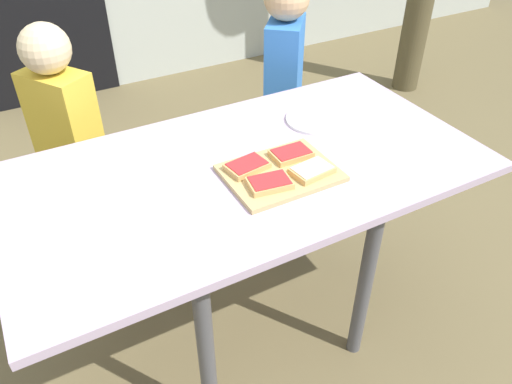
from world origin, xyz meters
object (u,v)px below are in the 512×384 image
object	(u,v)px
pizza_slice_far_left	(247,166)
pizza_slice_near_right	(312,170)
plate_white_right	(316,119)
child_right	(284,81)
child_left	(69,140)
pizza_slice_near_left	(270,183)
dining_table	(247,188)
cutting_board	(280,173)
pizza_slice_far_right	(291,154)

from	to	relation	value
pizza_slice_far_left	pizza_slice_near_right	bearing A→B (deg)	-35.14
plate_white_right	child_right	size ratio (longest dim) A/B	0.19
pizza_slice_near_right	child_right	xyz separation A→B (m)	(0.38, 0.77, -0.12)
pizza_slice_near_right	child_left	bearing A→B (deg)	125.03
child_left	plate_white_right	bearing A→B (deg)	-34.42
pizza_slice_near_left	child_right	distance (m)	0.93
dining_table	child_left	xyz separation A→B (m)	(-0.42, 0.65, -0.05)
child_left	pizza_slice_near_left	bearing A→B (deg)	-62.11
cutting_board	pizza_slice_far_left	bearing A→B (deg)	145.36
pizza_slice_far_left	pizza_slice_near_right	size ratio (longest dim) A/B	1.01
pizza_slice_far_left	plate_white_right	xyz separation A→B (m)	(0.36, 0.16, -0.02)
pizza_slice_near_left	pizza_slice_far_left	size ratio (longest dim) A/B	1.00
pizza_slice_far_left	plate_white_right	size ratio (longest dim) A/B	0.62
dining_table	child_left	bearing A→B (deg)	122.68
dining_table	plate_white_right	size ratio (longest dim) A/B	6.91
dining_table	child_right	world-z (taller)	child_right
cutting_board	child_right	xyz separation A→B (m)	(0.45, 0.72, -0.10)
pizza_slice_far_left	child_right	xyz separation A→B (m)	(0.53, 0.66, -0.12)
plate_white_right	child_right	xyz separation A→B (m)	(0.17, 0.50, -0.10)
pizza_slice_far_right	plate_white_right	xyz separation A→B (m)	(0.21, 0.17, -0.02)
pizza_slice_far_left	child_right	bearing A→B (deg)	51.29
plate_white_right	child_left	bearing A→B (deg)	145.58
pizza_slice_far_left	child_left	xyz separation A→B (m)	(-0.40, 0.68, -0.16)
pizza_slice_near_left	pizza_slice_far_left	distance (m)	0.11
child_right	pizza_slice_far_right	bearing A→B (deg)	-119.78
dining_table	cutting_board	world-z (taller)	cutting_board
plate_white_right	child_right	world-z (taller)	child_right
pizza_slice_near_left	pizza_slice_near_right	size ratio (longest dim) A/B	1.01
pizza_slice_far_right	child_left	world-z (taller)	child_left
pizza_slice_near_right	dining_table	bearing A→B (deg)	134.20
dining_table	pizza_slice_near_right	xyz separation A→B (m)	(0.14, -0.14, 0.11)
dining_table	pizza_slice_far_left	size ratio (longest dim) A/B	11.09
dining_table	cutting_board	distance (m)	0.14
pizza_slice_near_left	pizza_slice_near_right	bearing A→B (deg)	-1.99
pizza_slice_near_left	child_right	bearing A→B (deg)	56.14
dining_table	child_left	size ratio (longest dim) A/B	1.38
dining_table	child_left	distance (m)	0.77
dining_table	child_right	distance (m)	0.81
pizza_slice_far_right	child_right	bearing A→B (deg)	60.22
cutting_board	child_right	bearing A→B (deg)	57.91
pizza_slice_far_left	child_left	world-z (taller)	child_left
pizza_slice_near_left	pizza_slice_far_right	size ratio (longest dim) A/B	1.08
dining_table	pizza_slice_far_left	xyz separation A→B (m)	(-0.02, -0.03, 0.11)
pizza_slice_near_left	child_left	bearing A→B (deg)	117.89
cutting_board	pizza_slice_near_left	xyz separation A→B (m)	(-0.06, -0.05, 0.02)
cutting_board	pizza_slice_far_left	xyz separation A→B (m)	(-0.08, 0.06, 0.02)
child_left	pizza_slice_far_right	bearing A→B (deg)	-51.44
pizza_slice_far_left	cutting_board	bearing A→B (deg)	-34.64
child_left	child_right	xyz separation A→B (m)	(0.93, -0.02, 0.04)
pizza_slice_near_left	pizza_slice_far_right	xyz separation A→B (m)	(0.13, 0.10, 0.00)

